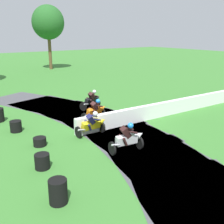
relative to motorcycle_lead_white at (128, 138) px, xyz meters
The scene contains 12 objects.
ground_plane 3.31m from the motorcycle_lead_white, 67.26° to the left, with size 120.00×120.00×0.00m, color #38752D.
track_asphalt 3.11m from the motorcycle_lead_white, 81.85° to the left, with size 7.71×24.37×0.01m.
safety_barrier 6.70m from the motorcycle_lead_white, 25.34° to the left, with size 0.30×14.15×0.90m, color white.
motorcycle_lead_white is the anchor object (origin of this frame).
motorcycle_chase_yellow 2.63m from the motorcycle_lead_white, 95.46° to the left, with size 1.68×0.86×1.42m.
motorcycle_trailing_orange 4.74m from the motorcycle_lead_white, 75.90° to the left, with size 1.70×0.97×1.43m.
motorcycle_fourth_black 7.33m from the motorcycle_lead_white, 71.50° to the left, with size 1.73×1.13×1.43m.
tire_stack_near 4.42m from the motorcycle_lead_white, 157.98° to the right, with size 0.59×0.59×0.80m.
tire_stack_mid_a 3.77m from the motorcycle_lead_white, 168.42° to the left, with size 0.59×0.59×0.60m.
tire_stack_mid_b 4.20m from the motorcycle_lead_white, 135.43° to the left, with size 0.61×0.61×0.40m.
tire_stack_far 6.40m from the motorcycle_lead_white, 121.59° to the left, with size 0.61×0.61×0.60m.
tree_far_left 29.61m from the motorcycle_lead_white, 73.85° to the left, with size 4.38×4.38×8.67m.
Camera 1 is at (-8.13, -11.51, 5.16)m, focal length 42.83 mm.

